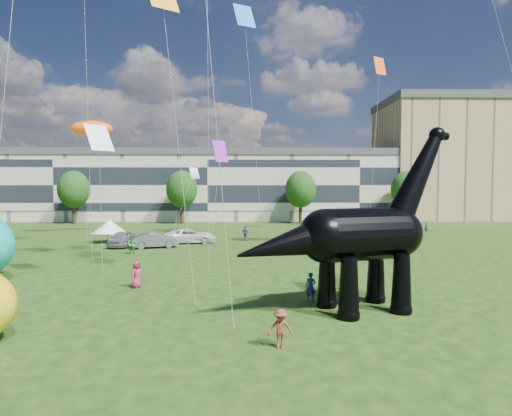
{
  "coord_description": "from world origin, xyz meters",
  "views": [
    {
      "loc": [
        -0.91,
        -18.93,
        6.41
      ],
      "look_at": [
        -0.39,
        8.0,
        5.0
      ],
      "focal_mm": 30.0,
      "sensor_mm": 36.0,
      "label": 1
    }
  ],
  "objects": [
    {
      "name": "ground",
      "position": [
        0.0,
        0.0,
        0.0
      ],
      "size": [
        220.0,
        220.0,
        0.0
      ],
      "primitive_type": "plane",
      "color": "#16330C",
      "rests_on": "ground"
    },
    {
      "name": "terrace_row",
      "position": [
        -8.0,
        62.0,
        6.0
      ],
      "size": [
        78.0,
        11.0,
        12.0
      ],
      "primitive_type": "cube",
      "color": "beige",
      "rests_on": "ground"
    },
    {
      "name": "apartment_block",
      "position": [
        40.0,
        65.0,
        11.0
      ],
      "size": [
        28.0,
        18.0,
        22.0
      ],
      "primitive_type": "cube",
      "color": "tan",
      "rests_on": "ground"
    },
    {
      "name": "tree_far_left",
      "position": [
        -30.0,
        53.0,
        6.29
      ],
      "size": [
        5.2,
        5.2,
        9.44
      ],
      "color": "#382314",
      "rests_on": "ground"
    },
    {
      "name": "tree_mid_left",
      "position": [
        -12.0,
        53.0,
        6.29
      ],
      "size": [
        5.2,
        5.2,
        9.44
      ],
      "color": "#382314",
      "rests_on": "ground"
    },
    {
      "name": "tree_mid_right",
      "position": [
        8.0,
        53.0,
        6.29
      ],
      "size": [
        5.2,
        5.2,
        9.44
      ],
      "color": "#382314",
      "rests_on": "ground"
    },
    {
      "name": "tree_far_right",
      "position": [
        26.0,
        53.0,
        6.29
      ],
      "size": [
        5.2,
        5.2,
        9.44
      ],
      "color": "#382314",
      "rests_on": "ground"
    },
    {
      "name": "dinosaur_sculpture",
      "position": [
        4.54,
        2.6,
        3.75
      ],
      "size": [
        12.06,
        5.34,
        9.94
      ],
      "rotation": [
        0.0,
        0.0,
        0.3
      ],
      "color": "black",
      "rests_on": "ground"
    },
    {
      "name": "car_silver",
      "position": [
        -14.23,
        26.12,
        0.82
      ],
      "size": [
        1.97,
        4.83,
        1.64
      ],
      "primitive_type": "imported",
      "rotation": [
        0.0,
        0.0,
        -0.01
      ],
      "color": "silver",
      "rests_on": "ground"
    },
    {
      "name": "car_grey",
      "position": [
        -10.54,
        25.01,
        0.78
      ],
      "size": [
        5.03,
        3.16,
        1.56
      ],
      "primitive_type": "imported",
      "rotation": [
        0.0,
        0.0,
        1.91
      ],
      "color": "slate",
      "rests_on": "ground"
    },
    {
      "name": "car_white",
      "position": [
        -7.35,
        28.62,
        0.8
      ],
      "size": [
        6.04,
        3.32,
        1.6
      ],
      "primitive_type": "imported",
      "rotation": [
        0.0,
        0.0,
        1.69
      ],
      "color": "white",
      "rests_on": "ground"
    },
    {
      "name": "car_dark",
      "position": [
        7.75,
        20.54,
        0.72
      ],
      "size": [
        2.16,
        5.04,
        1.45
      ],
      "primitive_type": "imported",
      "rotation": [
        0.0,
        0.0,
        -0.03
      ],
      "color": "#595960",
      "rests_on": "ground"
    },
    {
      "name": "gazebo_near",
      "position": [
        13.43,
        24.29,
        1.74
      ],
      "size": [
        4.23,
        4.23,
        2.48
      ],
      "rotation": [
        0.0,
        0.0,
        0.22
      ],
      "color": "white",
      "rests_on": "ground"
    },
    {
      "name": "gazebo_far",
      "position": [
        15.94,
        28.04,
        1.76
      ],
      "size": [
        4.64,
        4.64,
        2.51
      ],
      "rotation": [
        0.0,
        0.0,
        0.36
      ],
      "color": "white",
      "rests_on": "ground"
    },
    {
      "name": "gazebo_left",
      "position": [
        -16.5,
        29.36,
        1.8
      ],
      "size": [
        4.62,
        4.62,
        2.56
      ],
      "rotation": [
        0.0,
        0.0,
        -0.31
      ],
      "color": "white",
      "rests_on": "ground"
    },
    {
      "name": "visitors",
      "position": [
        -2.4,
        16.81,
        0.85
      ],
      "size": [
        54.93,
        40.98,
        1.86
      ],
      "color": "#388D4E",
      "rests_on": "ground"
    },
    {
      "name": "kites",
      "position": [
        -0.2,
        24.39,
        23.36
      ],
      "size": [
        54.46,
        39.72,
        29.4
      ],
      "color": "#EC410F",
      "rests_on": "ground"
    }
  ]
}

